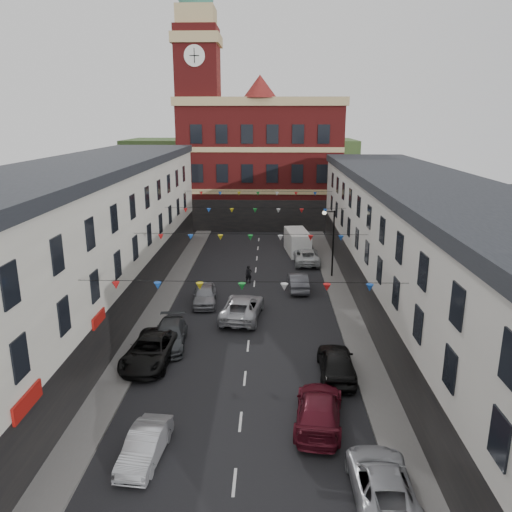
# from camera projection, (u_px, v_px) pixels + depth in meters

# --- Properties ---
(ground) EXTENTS (160.00, 160.00, 0.00)m
(ground) POSITION_uv_depth(u_px,v_px,m) (248.00, 346.00, 30.89)
(ground) COLOR black
(ground) RESTS_ON ground
(pavement_left) EXTENTS (1.80, 64.00, 0.15)m
(pavement_left) POSITION_uv_depth(u_px,v_px,m) (145.00, 330.00, 32.99)
(pavement_left) COLOR #605E5B
(pavement_left) RESTS_ON ground
(pavement_right) EXTENTS (1.80, 64.00, 0.15)m
(pavement_right) POSITION_uv_depth(u_px,v_px,m) (355.00, 333.00, 32.60)
(pavement_right) COLOR #605E5B
(pavement_right) RESTS_ON ground
(terrace_left) EXTENTS (8.40, 56.00, 10.70)m
(terrace_left) POSITION_uv_depth(u_px,v_px,m) (58.00, 257.00, 30.75)
(terrace_left) COLOR beige
(terrace_left) RESTS_ON ground
(terrace_right) EXTENTS (8.40, 56.00, 9.70)m
(terrace_right) POSITION_uv_depth(u_px,v_px,m) (442.00, 268.00, 30.23)
(terrace_right) COLOR silver
(terrace_right) RESTS_ON ground
(civic_building) EXTENTS (20.60, 13.30, 18.50)m
(civic_building) POSITION_uv_depth(u_px,v_px,m) (261.00, 161.00, 65.26)
(civic_building) COLOR maroon
(civic_building) RESTS_ON ground
(clock_tower) EXTENTS (5.60, 5.60, 30.00)m
(clock_tower) POSITION_uv_depth(u_px,v_px,m) (199.00, 107.00, 60.82)
(clock_tower) COLOR maroon
(clock_tower) RESTS_ON ground
(distant_hill) EXTENTS (40.00, 14.00, 10.00)m
(distant_hill) POSITION_uv_depth(u_px,v_px,m) (241.00, 168.00, 89.38)
(distant_hill) COLOR #314E24
(distant_hill) RESTS_ON ground
(street_lamp) EXTENTS (1.10, 0.36, 6.00)m
(street_lamp) POSITION_uv_depth(u_px,v_px,m) (331.00, 234.00, 43.15)
(street_lamp) COLOR black
(street_lamp) RESTS_ON ground
(car_left_b) EXTENTS (1.72, 3.97, 1.27)m
(car_left_b) POSITION_uv_depth(u_px,v_px,m) (145.00, 446.00, 20.50)
(car_left_b) COLOR #A4A6AB
(car_left_b) RESTS_ON ground
(car_left_c) EXTENTS (2.92, 5.62, 1.51)m
(car_left_c) POSITION_uv_depth(u_px,v_px,m) (151.00, 350.00, 28.65)
(car_left_c) COLOR black
(car_left_c) RESTS_ON ground
(car_left_d) EXTENTS (2.35, 4.93, 1.39)m
(car_left_d) POSITION_uv_depth(u_px,v_px,m) (170.00, 335.00, 30.76)
(car_left_d) COLOR #3D4145
(car_left_d) RESTS_ON ground
(car_left_e) EXTENTS (2.07, 4.39, 1.45)m
(car_left_e) POSITION_uv_depth(u_px,v_px,m) (205.00, 295.00, 37.70)
(car_left_e) COLOR gray
(car_left_e) RESTS_ON ground
(car_right_b) EXTENTS (2.26, 4.85, 1.34)m
(car_right_b) POSITION_uv_depth(u_px,v_px,m) (382.00, 483.00, 18.34)
(car_right_b) COLOR #A2A3A9
(car_right_b) RESTS_ON ground
(car_right_c) EXTENTS (2.72, 5.37, 1.49)m
(car_right_c) POSITION_uv_depth(u_px,v_px,m) (319.00, 410.00, 22.83)
(car_right_c) COLOR maroon
(car_right_c) RESTS_ON ground
(car_right_d) EXTENTS (2.00, 4.76, 1.61)m
(car_right_d) POSITION_uv_depth(u_px,v_px,m) (337.00, 362.00, 27.11)
(car_right_d) COLOR black
(car_right_d) RESTS_ON ground
(car_right_e) EXTENTS (1.67, 4.33, 1.41)m
(car_right_e) POSITION_uv_depth(u_px,v_px,m) (298.00, 282.00, 40.82)
(car_right_e) COLOR #55565E
(car_right_e) RESTS_ON ground
(car_right_f) EXTENTS (2.45, 5.23, 1.45)m
(car_right_f) POSITION_uv_depth(u_px,v_px,m) (306.00, 256.00, 48.34)
(car_right_f) COLOR silver
(car_right_f) RESTS_ON ground
(moving_car) EXTENTS (3.19, 5.81, 1.54)m
(moving_car) POSITION_uv_depth(u_px,v_px,m) (242.00, 307.00, 35.08)
(moving_car) COLOR #B6B7BE
(moving_car) RESTS_ON ground
(white_van) EXTENTS (2.68, 5.52, 2.35)m
(white_van) POSITION_uv_depth(u_px,v_px,m) (297.00, 242.00, 51.87)
(white_van) COLOR white
(white_van) RESTS_ON ground
(pedestrian) EXTENTS (0.63, 0.48, 1.54)m
(pedestrian) POSITION_uv_depth(u_px,v_px,m) (249.00, 274.00, 42.45)
(pedestrian) COLOR black
(pedestrian) RESTS_ON ground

